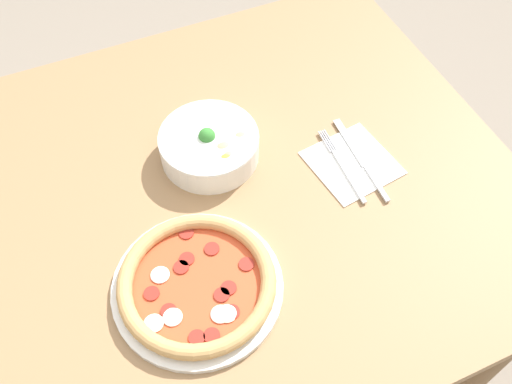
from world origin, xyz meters
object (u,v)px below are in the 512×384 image
Objects in this scene: knife at (363,162)px; bowl at (210,145)px; fork at (343,166)px; pizza at (197,284)px.

bowl is at bearing 64.92° from knife.
bowl is 0.26m from fork.
pizza is 0.37m from fork.
bowl reaches higher than fork.
pizza is at bearing 113.04° from fork.
bowl is 0.89× the size of knife.
fork is at bearing -30.41° from bowl.
pizza reaches higher than fork.
bowl is at bearing 64.48° from pizza.
bowl is 0.30m from knife.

